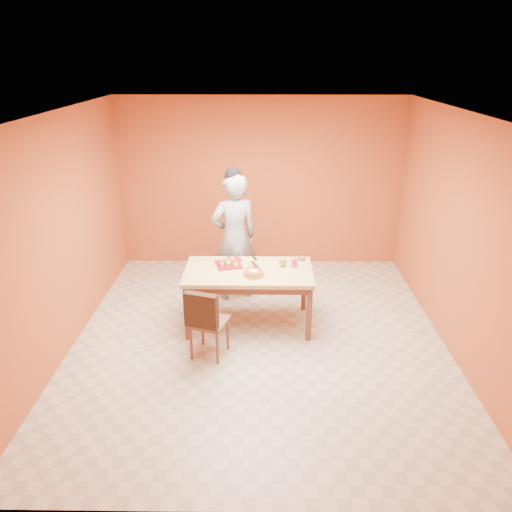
{
  "coord_description": "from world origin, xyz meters",
  "views": [
    {
      "loc": [
        0.03,
        -5.3,
        3.27
      ],
      "look_at": [
        -0.04,
        0.3,
        0.99
      ],
      "focal_mm": 35.0,
      "sensor_mm": 36.0,
      "label": 1
    }
  ],
  "objects_px": {
    "magenta_glass": "(294,263)",
    "checker_tin": "(301,258)",
    "sponge_cake": "(253,273)",
    "egg_ornament": "(283,262)",
    "pastry_platter": "(229,265)",
    "dining_table": "(249,277)",
    "dining_chair": "(209,321)",
    "red_dinner_plate": "(232,260)",
    "person": "(234,238)"
  },
  "relations": [
    {
      "from": "dining_table",
      "to": "magenta_glass",
      "type": "relative_size",
      "value": 14.96
    },
    {
      "from": "red_dinner_plate",
      "to": "sponge_cake",
      "type": "distance_m",
      "value": 0.55
    },
    {
      "from": "pastry_platter",
      "to": "magenta_glass",
      "type": "relative_size",
      "value": 2.91
    },
    {
      "from": "dining_table",
      "to": "person",
      "type": "bearing_deg",
      "value": 105.79
    },
    {
      "from": "sponge_cake",
      "to": "egg_ornament",
      "type": "relative_size",
      "value": 1.98
    },
    {
      "from": "magenta_glass",
      "to": "dining_table",
      "type": "bearing_deg",
      "value": -169.17
    },
    {
      "from": "sponge_cake",
      "to": "magenta_glass",
      "type": "distance_m",
      "value": 0.59
    },
    {
      "from": "person",
      "to": "pastry_platter",
      "type": "distance_m",
      "value": 0.65
    },
    {
      "from": "person",
      "to": "pastry_platter",
      "type": "bearing_deg",
      "value": 65.77
    },
    {
      "from": "dining_chair",
      "to": "checker_tin",
      "type": "xyz_separation_m",
      "value": [
        1.11,
        1.09,
        0.32
      ]
    },
    {
      "from": "checker_tin",
      "to": "pastry_platter",
      "type": "bearing_deg",
      "value": -167.89
    },
    {
      "from": "magenta_glass",
      "to": "person",
      "type": "bearing_deg",
      "value": 139.89
    },
    {
      "from": "dining_chair",
      "to": "sponge_cake",
      "type": "distance_m",
      "value": 0.83
    },
    {
      "from": "person",
      "to": "dining_chair",
      "type": "bearing_deg",
      "value": 61.11
    },
    {
      "from": "dining_chair",
      "to": "pastry_platter",
      "type": "xyz_separation_m",
      "value": [
        0.18,
        0.89,
        0.32
      ]
    },
    {
      "from": "pastry_platter",
      "to": "person",
      "type": "bearing_deg",
      "value": 86.65
    },
    {
      "from": "dining_table",
      "to": "red_dinner_plate",
      "type": "bearing_deg",
      "value": 126.36
    },
    {
      "from": "red_dinner_plate",
      "to": "sponge_cake",
      "type": "height_order",
      "value": "sponge_cake"
    },
    {
      "from": "dining_table",
      "to": "sponge_cake",
      "type": "xyz_separation_m",
      "value": [
        0.06,
        -0.18,
        0.13
      ]
    },
    {
      "from": "pastry_platter",
      "to": "magenta_glass",
      "type": "bearing_deg",
      "value": -2.65
    },
    {
      "from": "dining_chair",
      "to": "person",
      "type": "relative_size",
      "value": 0.48
    },
    {
      "from": "person",
      "to": "checker_tin",
      "type": "bearing_deg",
      "value": 133.53
    },
    {
      "from": "dining_chair",
      "to": "sponge_cake",
      "type": "height_order",
      "value": "dining_chair"
    },
    {
      "from": "magenta_glass",
      "to": "checker_tin",
      "type": "relative_size",
      "value": 0.98
    },
    {
      "from": "dining_chair",
      "to": "person",
      "type": "xyz_separation_m",
      "value": [
        0.21,
        1.52,
        0.45
      ]
    },
    {
      "from": "dining_table",
      "to": "pastry_platter",
      "type": "bearing_deg",
      "value": 150.04
    },
    {
      "from": "dining_chair",
      "to": "magenta_glass",
      "type": "bearing_deg",
      "value": 57.27
    },
    {
      "from": "dining_chair",
      "to": "egg_ornament",
      "type": "height_order",
      "value": "egg_ornament"
    },
    {
      "from": "checker_tin",
      "to": "egg_ornament",
      "type": "bearing_deg",
      "value": -137.18
    },
    {
      "from": "dining_chair",
      "to": "pastry_platter",
      "type": "relative_size",
      "value": 2.8
    },
    {
      "from": "sponge_cake",
      "to": "checker_tin",
      "type": "xyz_separation_m",
      "value": [
        0.62,
        0.53,
        -0.02
      ]
    },
    {
      "from": "dining_table",
      "to": "egg_ornament",
      "type": "height_order",
      "value": "egg_ornament"
    },
    {
      "from": "dining_table",
      "to": "dining_chair",
      "type": "relative_size",
      "value": 1.83
    },
    {
      "from": "egg_ornament",
      "to": "magenta_glass",
      "type": "relative_size",
      "value": 1.15
    },
    {
      "from": "person",
      "to": "red_dinner_plate",
      "type": "xyz_separation_m",
      "value": [
        0.0,
        -0.48,
        -0.14
      ]
    },
    {
      "from": "dining_chair",
      "to": "checker_tin",
      "type": "bearing_deg",
      "value": 61.57
    },
    {
      "from": "red_dinner_plate",
      "to": "magenta_glass",
      "type": "relative_size",
      "value": 2.3
    },
    {
      "from": "magenta_glass",
      "to": "checker_tin",
      "type": "height_order",
      "value": "magenta_glass"
    },
    {
      "from": "magenta_glass",
      "to": "egg_ornament",
      "type": "bearing_deg",
      "value": 176.6
    },
    {
      "from": "dining_table",
      "to": "sponge_cake",
      "type": "bearing_deg",
      "value": -69.77
    },
    {
      "from": "dining_table",
      "to": "magenta_glass",
      "type": "height_order",
      "value": "magenta_glass"
    },
    {
      "from": "dining_chair",
      "to": "sponge_cake",
      "type": "bearing_deg",
      "value": 65.66
    },
    {
      "from": "dining_table",
      "to": "pastry_platter",
      "type": "distance_m",
      "value": 0.32
    },
    {
      "from": "dining_chair",
      "to": "pastry_platter",
      "type": "bearing_deg",
      "value": 96.0
    },
    {
      "from": "pastry_platter",
      "to": "dining_table",
      "type": "bearing_deg",
      "value": -29.96
    },
    {
      "from": "red_dinner_plate",
      "to": "egg_ornament",
      "type": "xyz_separation_m",
      "value": [
        0.65,
        -0.18,
        0.05
      ]
    },
    {
      "from": "checker_tin",
      "to": "red_dinner_plate",
      "type": "bearing_deg",
      "value": -176.65
    },
    {
      "from": "dining_chair",
      "to": "red_dinner_plate",
      "type": "distance_m",
      "value": 1.1
    },
    {
      "from": "checker_tin",
      "to": "dining_chair",
      "type": "bearing_deg",
      "value": -135.7
    },
    {
      "from": "person",
      "to": "red_dinner_plate",
      "type": "bearing_deg",
      "value": 69.37
    }
  ]
}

